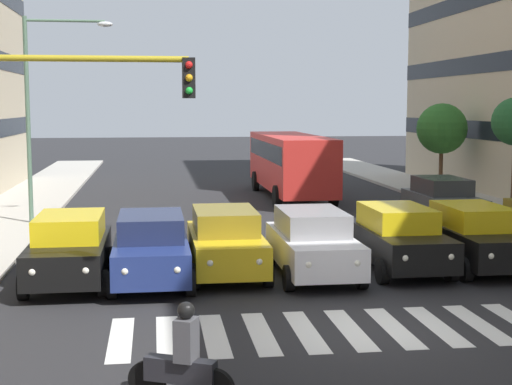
# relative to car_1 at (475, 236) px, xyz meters

# --- Properties ---
(ground_plane) EXTENTS (180.00, 180.00, 0.00)m
(ground_plane) POSITION_rel_car_1_xyz_m (4.38, 5.03, -0.89)
(ground_plane) COLOR #262628
(crosswalk_markings) EXTENTS (10.35, 2.80, 0.01)m
(crosswalk_markings) POSITION_rel_car_1_xyz_m (4.38, 5.03, -0.88)
(crosswalk_markings) COLOR silver
(crosswalk_markings) RESTS_ON ground_plane
(car_1) EXTENTS (2.02, 4.44, 1.72)m
(car_1) POSITION_rel_car_1_xyz_m (0.00, 0.00, 0.00)
(car_1) COLOR black
(car_1) RESTS_ON ground_plane
(car_2) EXTENTS (2.02, 4.44, 1.72)m
(car_2) POSITION_rel_car_1_xyz_m (2.14, -0.05, 0.00)
(car_2) COLOR black
(car_2) RESTS_ON ground_plane
(car_3) EXTENTS (2.02, 4.44, 1.72)m
(car_3) POSITION_rel_car_1_xyz_m (4.59, 0.36, 0.00)
(car_3) COLOR silver
(car_3) RESTS_ON ground_plane
(car_4) EXTENTS (2.02, 4.44, 1.72)m
(car_4) POSITION_rel_car_1_xyz_m (6.82, -0.12, 0.00)
(car_4) COLOR gold
(car_4) RESTS_ON ground_plane
(car_5) EXTENTS (2.02, 4.44, 1.72)m
(car_5) POSITION_rel_car_1_xyz_m (8.74, 0.50, 0.00)
(car_5) COLOR navy
(car_5) RESTS_ON ground_plane
(car_6) EXTENTS (2.02, 4.44, 1.72)m
(car_6) POSITION_rel_car_1_xyz_m (10.76, 0.29, 0.00)
(car_6) COLOR black
(car_6) RESTS_ON ground_plane
(car_row2_0) EXTENTS (2.02, 4.44, 1.72)m
(car_row2_0) POSITION_rel_car_1_xyz_m (-2.09, -7.52, 0.00)
(car_row2_0) COLOR #474C51
(car_row2_0) RESTS_ON ground_plane
(bus_behind_traffic) EXTENTS (2.78, 10.50, 3.00)m
(bus_behind_traffic) POSITION_rel_car_1_xyz_m (2.14, -16.16, 0.97)
(bus_behind_traffic) COLOR red
(bus_behind_traffic) RESTS_ON ground_plane
(motorcycle_with_rider) EXTENTS (1.58, 0.82, 1.57)m
(motorcycle_with_rider) POSITION_rel_car_1_xyz_m (8.28, 8.33, -0.24)
(motorcycle_with_rider) COLOR black
(motorcycle_with_rider) RESTS_ON ground_plane
(traffic_light_gantry) EXTENTS (4.38, 0.36, 5.50)m
(traffic_light_gantry) POSITION_rel_car_1_xyz_m (10.88, 4.72, 2.82)
(traffic_light_gantry) COLOR #AD991E
(traffic_light_gantry) RESTS_ON ground_plane
(street_lamp_right) EXTENTS (3.18, 0.28, 7.45)m
(street_lamp_right) POSITION_rel_car_1_xyz_m (12.62, -8.95, 3.83)
(street_lamp_right) COLOR #4C6B56
(street_lamp_right) RESTS_ON sidewalk_right
(street_tree_3) EXTENTS (2.50, 2.50, 4.38)m
(street_tree_3) POSITION_rel_car_1_xyz_m (-5.56, -16.47, 2.38)
(street_tree_3) COLOR #513823
(street_tree_3) RESTS_ON sidewalk_left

